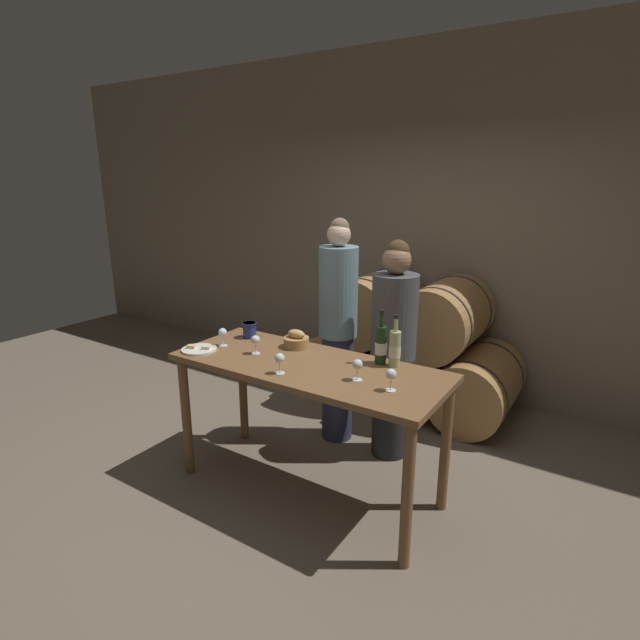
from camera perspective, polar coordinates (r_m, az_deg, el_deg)
The scene contains 16 objects.
ground_plane at distance 3.56m, azimuth -1.30°, elevation -18.70°, with size 10.00×10.00×0.00m, color #726654.
stone_wall_back at distance 4.88m, azimuth 13.25°, elevation 10.65°, with size 10.00×0.12×3.20m.
barrel_stack at distance 4.59m, azimuth 9.98°, elevation -3.15°, with size 1.94×0.88×1.19m.
tasting_table at distance 3.18m, azimuth -1.39°, elevation -7.02°, with size 1.76×0.71×0.90m.
person_left at distance 3.81m, azimuth 2.06°, elevation -1.16°, with size 0.29×0.29×1.74m.
person_right at distance 3.63m, azimuth 8.34°, elevation -3.41°, with size 0.33×0.33×1.62m.
wine_bottle_red at distance 3.12m, azimuth 6.98°, elevation -2.80°, with size 0.07×0.07×0.35m.
wine_bottle_white at distance 3.09m, azimuth 8.55°, elevation -3.22°, with size 0.07×0.07×0.33m.
blue_crock at distance 3.64m, azimuth -8.05°, elevation -1.06°, with size 0.10×0.10×0.11m.
bread_basket at distance 3.41m, azimuth -2.73°, elevation -2.34°, with size 0.17×0.17×0.12m.
cheese_plate at distance 3.45m, azimuth -13.66°, elevation -3.26°, with size 0.23×0.23×0.04m.
wine_glass_far_left at distance 3.49m, azimuth -11.08°, elevation -1.51°, with size 0.06×0.06×0.13m.
wine_glass_left at distance 3.30m, azimuth -7.40°, elevation -2.36°, with size 0.06×0.06×0.13m.
wine_glass_center at distance 2.96m, azimuth -4.64°, elevation -4.49°, with size 0.06×0.06×0.13m.
wine_glass_right at distance 2.86m, azimuth 4.29°, elevation -5.20°, with size 0.06×0.06×0.13m.
wine_glass_far_right at distance 2.75m, azimuth 8.12°, elevation -6.27°, with size 0.06×0.06×0.13m.
Camera 1 is at (1.65, -2.41, 2.03)m, focal length 28.00 mm.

